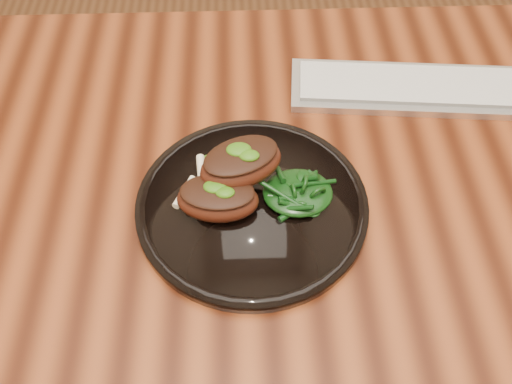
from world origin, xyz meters
TOP-DOWN VIEW (x-y plane):
  - desk at (0.00, 0.00)m, footprint 1.60×0.80m
  - plate at (-0.07, -0.05)m, footprint 0.30×0.30m
  - lamb_chop_front at (-0.12, -0.06)m, footprint 0.11×0.08m
  - lamb_chop_back at (-0.09, -0.02)m, footprint 0.13×0.11m
  - herb_smear at (-0.11, 0.01)m, footprint 0.07×0.05m
  - greens_heap at (-0.01, -0.05)m, footprint 0.09×0.09m
  - keyboard at (0.18, 0.17)m, footprint 0.39×0.15m

SIDE VIEW (x-z plane):
  - desk at x=0.00m, z-range 0.29..1.04m
  - keyboard at x=0.18m, z-range 0.75..0.77m
  - plate at x=-0.07m, z-range 0.75..0.77m
  - herb_smear at x=-0.11m, z-range 0.77..0.77m
  - greens_heap at x=-0.01m, z-range 0.77..0.80m
  - lamb_chop_front at x=-0.12m, z-range 0.77..0.81m
  - lamb_chop_back at x=-0.09m, z-range 0.79..0.83m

